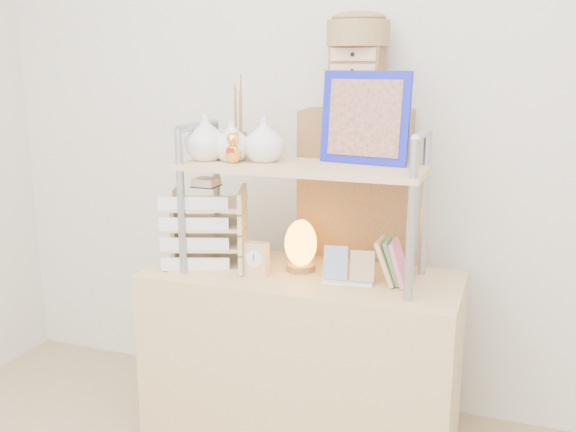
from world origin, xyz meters
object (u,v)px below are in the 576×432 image
at_px(cabinet, 354,267).
at_px(salt_lamp, 301,245).
at_px(letter_tray, 208,230).
at_px(desk, 302,363).

distance_m(cabinet, salt_lamp, 0.40).
bearing_deg(cabinet, letter_tray, -146.72).
bearing_deg(desk, letter_tray, -178.10).
distance_m(desk, letter_tray, 0.65).
xyz_separation_m(letter_tray, salt_lamp, (0.37, 0.05, -0.04)).
height_order(cabinet, letter_tray, cabinet).
bearing_deg(desk, cabinet, 73.38).
height_order(letter_tray, salt_lamp, letter_tray).
bearing_deg(desk, salt_lamp, 117.59).
relative_size(cabinet, letter_tray, 3.78).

